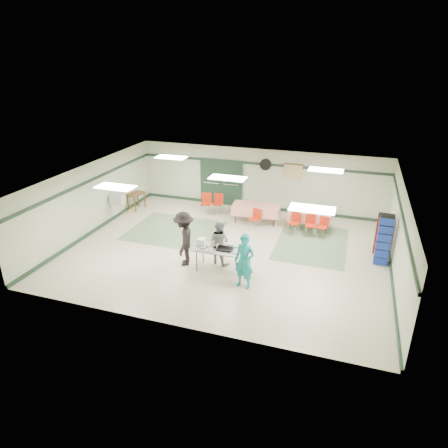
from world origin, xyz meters
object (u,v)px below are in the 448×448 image
(dining_table_b, at_px, (256,209))
(chair_a, at_px, (310,223))
(volunteer_teal, at_px, (244,261))
(chair_c, at_px, (323,225))
(crate_stack_red, at_px, (382,234))
(office_printer, at_px, (118,199))
(chair_loose_b, at_px, (206,201))
(crate_stack_blue_b, at_px, (384,240))
(chair_d, at_px, (256,217))
(crate_stack_blue_a, at_px, (383,244))
(volunteer_grey, at_px, (219,242))
(printer_table, at_px, (136,196))
(dining_table_a, at_px, (310,216))
(serving_table, at_px, (223,251))
(chair_b, at_px, (295,220))
(chair_loose_a, at_px, (218,201))
(volunteer_dark, at_px, (184,239))
(broom, at_px, (129,196))

(dining_table_b, height_order, chair_a, chair_a)
(volunteer_teal, xyz_separation_m, chair_c, (1.88, 4.39, -0.37))
(crate_stack_red, bearing_deg, office_printer, -178.25)
(chair_loose_b, distance_m, crate_stack_blue_b, 7.51)
(chair_d, bearing_deg, crate_stack_blue_a, -1.19)
(crate_stack_blue_b, bearing_deg, volunteer_grey, -161.85)
(office_printer, bearing_deg, dining_table_b, 8.43)
(chair_d, bearing_deg, printer_table, -167.01)
(dining_table_a, bearing_deg, crate_stack_blue_b, -38.43)
(chair_d, distance_m, printer_table, 5.63)
(printer_table, distance_m, office_printer, 1.47)
(chair_c, height_order, printer_table, chair_c)
(chair_d, bearing_deg, serving_table, -75.44)
(chair_a, bearing_deg, crate_stack_blue_b, -41.95)
(dining_table_a, distance_m, dining_table_b, 2.20)
(chair_d, height_order, chair_loose_b, chair_loose_b)
(volunteer_teal, distance_m, chair_b, 4.48)
(chair_a, height_order, office_printer, office_printer)
(chair_loose_a, bearing_deg, chair_c, -16.50)
(volunteer_dark, distance_m, chair_b, 4.78)
(dining_table_b, bearing_deg, chair_c, -15.99)
(crate_stack_red, distance_m, broom, 10.40)
(dining_table_a, xyz_separation_m, crate_stack_blue_b, (2.63, -2.10, 0.29))
(volunteer_teal, height_order, dining_table_a, volunteer_teal)
(volunteer_grey, relative_size, chair_d, 1.93)
(serving_table, distance_m, volunteer_dark, 1.38)
(dining_table_a, distance_m, office_printer, 7.85)
(dining_table_b, bearing_deg, broom, -177.56)
(volunteer_teal, xyz_separation_m, volunteer_dark, (-2.25, 0.75, 0.06))
(dining_table_b, height_order, crate_stack_blue_b, crate_stack_blue_b)
(volunteer_teal, height_order, crate_stack_blue_a, volunteer_teal)
(chair_loose_b, relative_size, crate_stack_blue_a, 0.65)
(volunteer_grey, height_order, volunteer_dark, volunteer_dark)
(serving_table, xyz_separation_m, office_printer, (-5.46, 2.61, 0.23))
(serving_table, xyz_separation_m, chair_loose_a, (-1.81, 4.72, -0.18))
(broom, bearing_deg, crate_stack_blue_b, -21.78)
(volunteer_dark, bearing_deg, serving_table, 72.92)
(chair_loose_b, bearing_deg, volunteer_grey, -74.27)
(chair_loose_a, height_order, crate_stack_blue_b, crate_stack_blue_b)
(volunteer_dark, distance_m, crate_stack_red, 6.85)
(volunteer_teal, relative_size, dining_table_a, 1.02)
(volunteer_grey, height_order, dining_table_a, volunteer_grey)
(chair_c, distance_m, crate_stack_red, 2.20)
(dining_table_b, height_order, printer_table, dining_table_b)
(chair_loose_b, xyz_separation_m, broom, (-3.26, -0.93, 0.17))
(serving_table, xyz_separation_m, printer_table, (-5.46, 4.05, -0.09))
(chair_a, bearing_deg, volunteer_dark, -146.08)
(volunteer_grey, bearing_deg, crate_stack_red, -136.03)
(chair_loose_a, bearing_deg, chair_a, -17.83)
(dining_table_a, bearing_deg, office_printer, -167.90)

